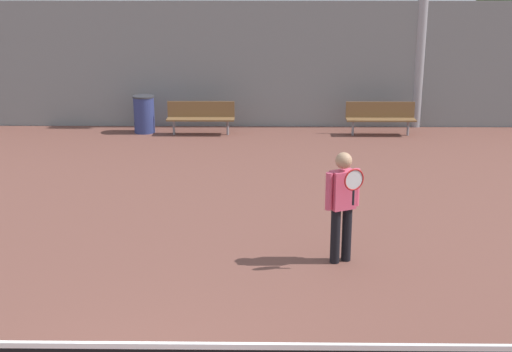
{
  "coord_description": "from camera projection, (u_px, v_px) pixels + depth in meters",
  "views": [
    {
      "loc": [
        1.38,
        -5.32,
        4.16
      ],
      "look_at": [
        1.24,
        5.46,
        0.93
      ],
      "focal_mm": 50.0,
      "sensor_mm": 36.0,
      "label": 1
    }
  ],
  "objects": [
    {
      "name": "tennis_player",
      "position": [
        343.0,
        201.0,
        10.08
      ],
      "size": [
        0.52,
        0.5,
        1.64
      ],
      "rotation": [
        0.0,
        0.0,
        0.45
      ],
      "color": "black",
      "rests_on": "ground_plane"
    },
    {
      "name": "back_fence",
      "position": [
        212.0,
        65.0,
        18.49
      ],
      "size": [
        28.04,
        0.06,
        3.25
      ],
      "color": "gray",
      "rests_on": "ground_plane"
    },
    {
      "name": "trash_bin",
      "position": [
        144.0,
        114.0,
        18.11
      ],
      "size": [
        0.55,
        0.55,
        0.95
      ],
      "color": "navy",
      "rests_on": "ground_plane"
    },
    {
      "name": "bench_courtside_far",
      "position": [
        380.0,
        115.0,
        17.88
      ],
      "size": [
        1.73,
        0.4,
        0.82
      ],
      "color": "brown",
      "rests_on": "ground_plane"
    },
    {
      "name": "bench_courtside_near",
      "position": [
        201.0,
        115.0,
        17.94
      ],
      "size": [
        1.7,
        0.4,
        0.82
      ],
      "color": "brown",
      "rests_on": "ground_plane"
    }
  ]
}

